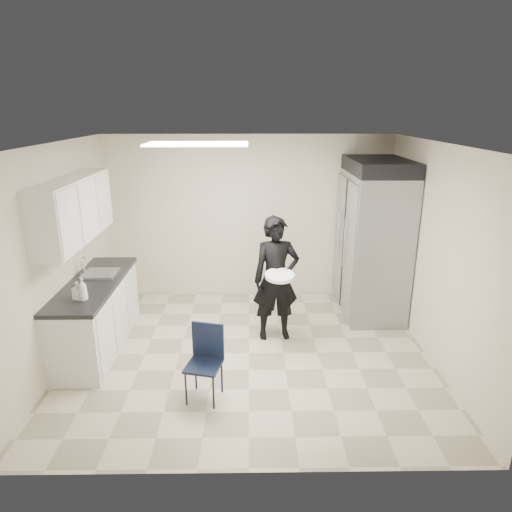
{
  "coord_description": "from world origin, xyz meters",
  "views": [
    {
      "loc": [
        0.02,
        -5.14,
        2.98
      ],
      "look_at": [
        0.09,
        0.2,
        1.24
      ],
      "focal_mm": 32.0,
      "sensor_mm": 36.0,
      "label": 1
    }
  ],
  "objects_px": {
    "folding_chair": "(204,366)",
    "man_tuxedo": "(276,279)",
    "lower_counter": "(97,317)",
    "commercial_fridge": "(373,245)"
  },
  "relations": [
    {
      "from": "commercial_fridge",
      "to": "folding_chair",
      "type": "height_order",
      "value": "commercial_fridge"
    },
    {
      "from": "folding_chair",
      "to": "man_tuxedo",
      "type": "xyz_separation_m",
      "value": [
        0.83,
        1.39,
        0.44
      ]
    },
    {
      "from": "lower_counter",
      "to": "folding_chair",
      "type": "xyz_separation_m",
      "value": [
        1.48,
        -1.14,
        -0.03
      ]
    },
    {
      "from": "commercial_fridge",
      "to": "lower_counter",
      "type": "bearing_deg",
      "value": -164.12
    },
    {
      "from": "lower_counter",
      "to": "folding_chair",
      "type": "height_order",
      "value": "lower_counter"
    },
    {
      "from": "commercial_fridge",
      "to": "man_tuxedo",
      "type": "xyz_separation_m",
      "value": [
        -1.47,
        -0.83,
        -0.21
      ]
    },
    {
      "from": "folding_chair",
      "to": "man_tuxedo",
      "type": "distance_m",
      "value": 1.68
    },
    {
      "from": "man_tuxedo",
      "to": "commercial_fridge",
      "type": "bearing_deg",
      "value": 22.07
    },
    {
      "from": "lower_counter",
      "to": "commercial_fridge",
      "type": "bearing_deg",
      "value": 15.88
    },
    {
      "from": "lower_counter",
      "to": "man_tuxedo",
      "type": "bearing_deg",
      "value": 6.17
    }
  ]
}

